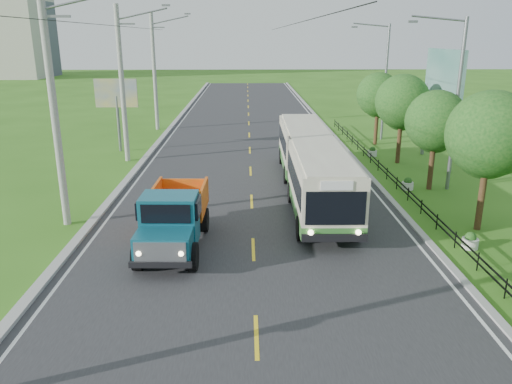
{
  "coord_description": "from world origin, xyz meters",
  "views": [
    {
      "loc": [
        -0.25,
        -12.09,
        8.02
      ],
      "look_at": [
        0.14,
        7.54,
        1.9
      ],
      "focal_mm": 35.0,
      "sensor_mm": 36.0,
      "label": 1
    }
  ],
  "objects_px": {
    "tree_back": "(379,97)",
    "planter_far": "(372,152)",
    "pole_far": "(155,72)",
    "streetlight_mid": "(454,99)",
    "tree_fifth": "(402,104)",
    "bus": "(311,161)",
    "tree_fourth": "(436,124)",
    "dump_truck": "(174,215)",
    "streetlight_far": "(384,78)",
    "pole_near": "(55,110)",
    "planter_near": "(470,241)",
    "billboard_left": "(116,98)",
    "pole_mid": "(123,84)",
    "billboard_right": "(443,81)",
    "planter_mid": "(408,184)",
    "tree_third": "(489,138)"
  },
  "relations": [
    {
      "from": "tree_back",
      "to": "planter_far",
      "type": "relative_size",
      "value": 8.21
    },
    {
      "from": "pole_far",
      "to": "streetlight_mid",
      "type": "bearing_deg",
      "value": -45.14
    },
    {
      "from": "tree_fifth",
      "to": "streetlight_mid",
      "type": "xyz_separation_m",
      "value": [
        0.79,
        -6.14,
        1.05
      ]
    },
    {
      "from": "pole_far",
      "to": "bus",
      "type": "relative_size",
      "value": 0.64
    },
    {
      "from": "tree_fourth",
      "to": "dump_truck",
      "type": "height_order",
      "value": "tree_fourth"
    },
    {
      "from": "streetlight_far",
      "to": "pole_near",
      "type": "bearing_deg",
      "value": -134.86
    },
    {
      "from": "tree_fifth",
      "to": "streetlight_far",
      "type": "distance_m",
      "value": 7.97
    },
    {
      "from": "planter_near",
      "to": "billboard_left",
      "type": "xyz_separation_m",
      "value": [
        -18.1,
        18.0,
        3.58
      ]
    },
    {
      "from": "pole_near",
      "to": "pole_far",
      "type": "relative_size",
      "value": 1.0
    },
    {
      "from": "pole_near",
      "to": "tree_back",
      "type": "bearing_deg",
      "value": 43.41
    },
    {
      "from": "pole_mid",
      "to": "planter_far",
      "type": "bearing_deg",
      "value": 3.39
    },
    {
      "from": "tree_fifth",
      "to": "tree_back",
      "type": "xyz_separation_m",
      "value": [
        -0.0,
        6.0,
        -0.2
      ]
    },
    {
      "from": "streetlight_far",
      "to": "bus",
      "type": "bearing_deg",
      "value": -116.96
    },
    {
      "from": "tree_fifth",
      "to": "billboard_right",
      "type": "distance_m",
      "value": 2.87
    },
    {
      "from": "billboard_right",
      "to": "planter_far",
      "type": "bearing_deg",
      "value": 151.61
    },
    {
      "from": "billboard_left",
      "to": "tree_fourth",
      "type": "bearing_deg",
      "value": -26.99
    },
    {
      "from": "tree_fourth",
      "to": "tree_back",
      "type": "bearing_deg",
      "value": 90.0
    },
    {
      "from": "streetlight_mid",
      "to": "planter_mid",
      "type": "distance_m",
      "value": 5.05
    },
    {
      "from": "dump_truck",
      "to": "bus",
      "type": "bearing_deg",
      "value": 49.7
    },
    {
      "from": "streetlight_mid",
      "to": "billboard_left",
      "type": "xyz_separation_m",
      "value": [
        -20.14,
        10.0,
        -1.04
      ]
    },
    {
      "from": "tree_fifth",
      "to": "dump_truck",
      "type": "height_order",
      "value": "tree_fifth"
    },
    {
      "from": "tree_fourth",
      "to": "tree_fifth",
      "type": "height_order",
      "value": "tree_fifth"
    },
    {
      "from": "planter_near",
      "to": "tree_fourth",
      "type": "bearing_deg",
      "value": 81.23
    },
    {
      "from": "pole_mid",
      "to": "planter_mid",
      "type": "distance_m",
      "value": 18.88
    },
    {
      "from": "pole_far",
      "to": "tree_fourth",
      "type": "height_order",
      "value": "pole_far"
    },
    {
      "from": "bus",
      "to": "dump_truck",
      "type": "relative_size",
      "value": 2.68
    },
    {
      "from": "tree_fifth",
      "to": "pole_near",
      "type": "bearing_deg",
      "value": -148.41
    },
    {
      "from": "planter_far",
      "to": "dump_truck",
      "type": "height_order",
      "value": "dump_truck"
    },
    {
      "from": "tree_third",
      "to": "billboard_right",
      "type": "xyz_separation_m",
      "value": [
        2.44,
        11.86,
        1.36
      ]
    },
    {
      "from": "billboard_left",
      "to": "bus",
      "type": "xyz_separation_m",
      "value": [
        12.66,
        -10.71,
        -2.05
      ]
    },
    {
      "from": "tree_back",
      "to": "bus",
      "type": "xyz_separation_m",
      "value": [
        -6.7,
        -12.85,
        -1.83
      ]
    },
    {
      "from": "tree_fifth",
      "to": "streetlight_far",
      "type": "height_order",
      "value": "streetlight_far"
    },
    {
      "from": "streetlight_far",
      "to": "tree_third",
      "type": "bearing_deg",
      "value": -92.27
    },
    {
      "from": "planter_mid",
      "to": "tree_third",
      "type": "bearing_deg",
      "value": -77.9
    },
    {
      "from": "planter_near",
      "to": "billboard_right",
      "type": "distance_m",
      "value": 15.34
    },
    {
      "from": "pole_near",
      "to": "tree_fifth",
      "type": "xyz_separation_m",
      "value": [
        18.12,
        11.14,
        -1.24
      ]
    },
    {
      "from": "planter_mid",
      "to": "planter_far",
      "type": "relative_size",
      "value": 1.0
    },
    {
      "from": "tree_fourth",
      "to": "planter_far",
      "type": "relative_size",
      "value": 8.06
    },
    {
      "from": "streetlight_mid",
      "to": "dump_truck",
      "type": "distance_m",
      "value": 16.15
    },
    {
      "from": "tree_fifth",
      "to": "planter_far",
      "type": "height_order",
      "value": "tree_fifth"
    },
    {
      "from": "planter_far",
      "to": "billboard_left",
      "type": "xyz_separation_m",
      "value": [
        -18.1,
        2.0,
        3.58
      ]
    },
    {
      "from": "streetlight_far",
      "to": "billboard_left",
      "type": "bearing_deg",
      "value": -168.77
    },
    {
      "from": "tree_fourth",
      "to": "billboard_left",
      "type": "bearing_deg",
      "value": 153.01
    },
    {
      "from": "pole_mid",
      "to": "streetlight_far",
      "type": "xyz_separation_m",
      "value": [
        18.9,
        7.0,
        -0.19
      ]
    },
    {
      "from": "tree_fifth",
      "to": "tree_back",
      "type": "height_order",
      "value": "tree_fifth"
    },
    {
      "from": "tree_fourth",
      "to": "planter_near",
      "type": "xyz_separation_m",
      "value": [
        -1.26,
        -8.14,
        -3.3
      ]
    },
    {
      "from": "planter_mid",
      "to": "dump_truck",
      "type": "distance_m",
      "value": 14.06
    },
    {
      "from": "planter_near",
      "to": "billboard_left",
      "type": "bearing_deg",
      "value": 135.16
    },
    {
      "from": "streetlight_mid",
      "to": "planter_mid",
      "type": "xyz_separation_m",
      "value": [
        -2.04,
        -0.0,
        -4.62
      ]
    },
    {
      "from": "tree_back",
      "to": "streetlight_far",
      "type": "bearing_deg",
      "value": 67.08
    }
  ]
}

